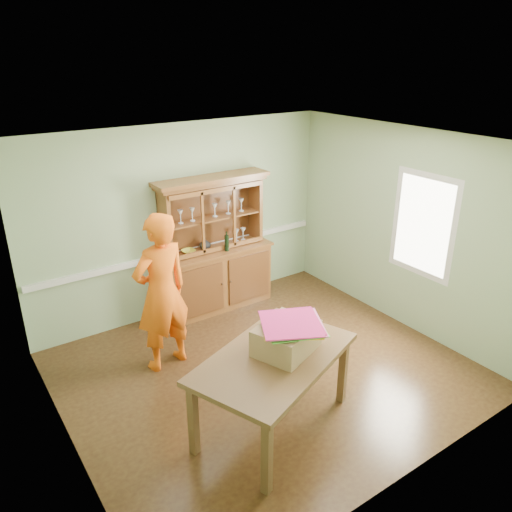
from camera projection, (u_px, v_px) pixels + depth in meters
floor at (266, 371)px, 5.98m from camera, size 4.50×4.50×0.00m
ceiling at (268, 145)px, 4.95m from camera, size 4.50×4.50×0.00m
wall_back at (184, 221)px, 6.98m from camera, size 4.50×0.00×4.50m
wall_left at (55, 329)px, 4.29m from camera, size 0.00×4.00×4.00m
wall_right at (404, 230)px, 6.64m from camera, size 0.00×4.00×4.00m
wall_front at (415, 354)px, 3.95m from camera, size 4.50×0.00×4.50m
chair_rail at (186, 251)px, 7.14m from camera, size 4.41×0.05×0.08m
framed_map at (45, 295)px, 4.45m from camera, size 0.03×0.60×0.46m
window_panel at (423, 225)px, 6.35m from camera, size 0.03×0.96×1.36m
china_hutch at (216, 263)px, 7.26m from camera, size 1.67×0.55×1.97m
dining_table at (274, 364)px, 4.86m from camera, size 1.91×1.53×0.83m
cardboard_box at (286, 338)px, 4.86m from camera, size 0.72×0.66×0.28m
kite_stack at (290, 324)px, 4.78m from camera, size 0.74×0.74×0.05m
person at (162, 293)px, 5.77m from camera, size 0.77×0.57×1.94m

